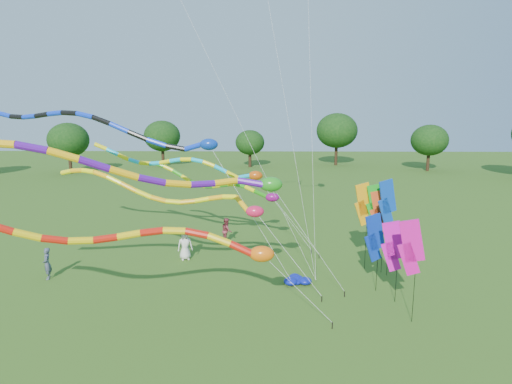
{
  "coord_description": "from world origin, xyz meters",
  "views": [
    {
      "loc": [
        -0.19,
        -17.13,
        8.99
      ],
      "look_at": [
        -0.65,
        4.97,
        4.8
      ],
      "focal_mm": 30.0,
      "sensor_mm": 36.0,
      "label": 1
    }
  ],
  "objects_px": {
    "tube_kite_red": "(140,238)",
    "blue_nylon_heap": "(298,279)",
    "tube_kite_orange": "(182,196)",
    "person_c": "(227,231)",
    "person_a": "(185,245)",
    "person_b": "(47,264)"
  },
  "relations": [
    {
      "from": "tube_kite_red",
      "to": "tube_kite_orange",
      "type": "bearing_deg",
      "value": 75.27
    },
    {
      "from": "blue_nylon_heap",
      "to": "person_c",
      "type": "bearing_deg",
      "value": 122.58
    },
    {
      "from": "tube_kite_red",
      "to": "person_b",
      "type": "bearing_deg",
      "value": 132.75
    },
    {
      "from": "tube_kite_orange",
      "to": "person_c",
      "type": "xyz_separation_m",
      "value": [
        1.51,
        7.72,
        -3.98
      ]
    },
    {
      "from": "tube_kite_red",
      "to": "tube_kite_orange",
      "type": "height_order",
      "value": "tube_kite_orange"
    },
    {
      "from": "person_a",
      "to": "person_b",
      "type": "xyz_separation_m",
      "value": [
        -6.91,
        -3.25,
        -0.05
      ]
    },
    {
      "from": "person_b",
      "to": "tube_kite_red",
      "type": "bearing_deg",
      "value": 25.39
    },
    {
      "from": "tube_kite_red",
      "to": "blue_nylon_heap",
      "type": "bearing_deg",
      "value": 34.6
    },
    {
      "from": "tube_kite_orange",
      "to": "person_a",
      "type": "relative_size",
      "value": 7.17
    },
    {
      "from": "tube_kite_red",
      "to": "tube_kite_orange",
      "type": "relative_size",
      "value": 1.16
    },
    {
      "from": "blue_nylon_heap",
      "to": "person_c",
      "type": "xyz_separation_m",
      "value": [
        -4.37,
        6.84,
        0.69
      ]
    },
    {
      "from": "blue_nylon_heap",
      "to": "person_a",
      "type": "xyz_separation_m",
      "value": [
        -6.64,
        3.47,
        0.73
      ]
    },
    {
      "from": "tube_kite_orange",
      "to": "person_c",
      "type": "bearing_deg",
      "value": 91.44
    },
    {
      "from": "tube_kite_orange",
      "to": "blue_nylon_heap",
      "type": "bearing_deg",
      "value": 20.96
    },
    {
      "from": "tube_kite_orange",
      "to": "person_c",
      "type": "distance_m",
      "value": 8.81
    },
    {
      "from": "person_a",
      "to": "person_c",
      "type": "bearing_deg",
      "value": 38.82
    },
    {
      "from": "tube_kite_orange",
      "to": "person_a",
      "type": "xyz_separation_m",
      "value": [
        -0.76,
        4.34,
        -3.95
      ]
    },
    {
      "from": "blue_nylon_heap",
      "to": "person_c",
      "type": "distance_m",
      "value": 8.15
    },
    {
      "from": "blue_nylon_heap",
      "to": "person_b",
      "type": "bearing_deg",
      "value": 179.07
    },
    {
      "from": "person_a",
      "to": "person_b",
      "type": "bearing_deg",
      "value": -172.08
    },
    {
      "from": "tube_kite_red",
      "to": "person_a",
      "type": "xyz_separation_m",
      "value": [
        -0.06,
        9.23,
        -3.24
      ]
    },
    {
      "from": "tube_kite_orange",
      "to": "tube_kite_red",
      "type": "bearing_deg",
      "value": -85.62
    }
  ]
}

